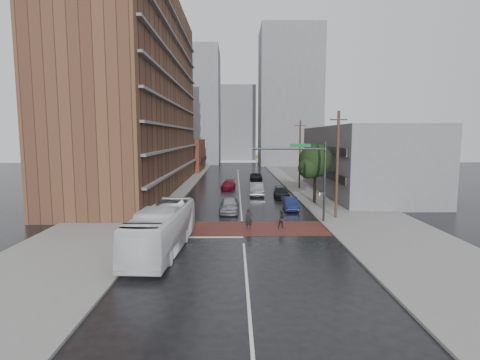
{
  "coord_description": "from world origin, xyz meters",
  "views": [
    {
      "loc": [
        -0.61,
        -30.22,
        7.69
      ],
      "look_at": [
        -0.14,
        5.62,
        3.5
      ],
      "focal_mm": 28.0,
      "sensor_mm": 36.0,
      "label": 1
    }
  ],
  "objects_px": {
    "pedestrian_b": "(282,219)",
    "car_travel_a": "(229,205)",
    "pedestrian_a": "(249,219)",
    "suv_travel": "(256,176)",
    "car_travel_b": "(257,189)",
    "car_parked_mid": "(282,193)",
    "transit_bus": "(162,229)",
    "car_parked_near": "(291,204)",
    "car_parked_far": "(281,192)",
    "car_travel_c": "(228,185)"
  },
  "relations": [
    {
      "from": "suv_travel",
      "to": "car_parked_near",
      "type": "bearing_deg",
      "value": -85.14
    },
    {
      "from": "transit_bus",
      "to": "car_travel_a",
      "type": "relative_size",
      "value": 2.34
    },
    {
      "from": "car_parked_mid",
      "to": "car_travel_c",
      "type": "bearing_deg",
      "value": 132.85
    },
    {
      "from": "car_travel_a",
      "to": "car_travel_c",
      "type": "bearing_deg",
      "value": 93.63
    },
    {
      "from": "transit_bus",
      "to": "car_parked_far",
      "type": "xyz_separation_m",
      "value": [
        10.7,
        22.36,
        -0.81
      ]
    },
    {
      "from": "car_parked_near",
      "to": "car_parked_far",
      "type": "height_order",
      "value": "car_parked_far"
    },
    {
      "from": "transit_bus",
      "to": "pedestrian_b",
      "type": "relative_size",
      "value": 7.12
    },
    {
      "from": "car_travel_a",
      "to": "car_parked_mid",
      "type": "xyz_separation_m",
      "value": [
        6.4,
        8.92,
        -0.15
      ]
    },
    {
      "from": "suv_travel",
      "to": "car_parked_mid",
      "type": "xyz_separation_m",
      "value": [
        2.11,
        -19.6,
        0.02
      ]
    },
    {
      "from": "car_travel_c",
      "to": "car_parked_mid",
      "type": "height_order",
      "value": "car_parked_mid"
    },
    {
      "from": "pedestrian_b",
      "to": "pedestrian_a",
      "type": "bearing_deg",
      "value": 172.53
    },
    {
      "from": "car_parked_near",
      "to": "car_parked_mid",
      "type": "xyz_separation_m",
      "value": [
        0.0,
        7.68,
        -0.01
      ]
    },
    {
      "from": "transit_bus",
      "to": "pedestrian_b",
      "type": "xyz_separation_m",
      "value": [
        8.82,
        6.18,
        -0.75
      ]
    },
    {
      "from": "pedestrian_b",
      "to": "car_travel_a",
      "type": "relative_size",
      "value": 0.33
    },
    {
      "from": "pedestrian_b",
      "to": "car_parked_far",
      "type": "height_order",
      "value": "pedestrian_b"
    },
    {
      "from": "transit_bus",
      "to": "car_travel_b",
      "type": "xyz_separation_m",
      "value": [
        7.68,
        23.71,
        -0.69
      ]
    },
    {
      "from": "car_parked_near",
      "to": "car_travel_c",
      "type": "bearing_deg",
      "value": 114.46
    },
    {
      "from": "transit_bus",
      "to": "car_parked_near",
      "type": "xyz_separation_m",
      "value": [
        10.7,
        14.01,
        -0.87
      ]
    },
    {
      "from": "pedestrian_a",
      "to": "car_parked_mid",
      "type": "bearing_deg",
      "value": 71.19
    },
    {
      "from": "transit_bus",
      "to": "suv_travel",
      "type": "xyz_separation_m",
      "value": [
        8.59,
        41.28,
        -0.9
      ]
    },
    {
      "from": "pedestrian_a",
      "to": "suv_travel",
      "type": "distance_m",
      "value": 35.34
    },
    {
      "from": "car_travel_a",
      "to": "transit_bus",
      "type": "bearing_deg",
      "value": -106.34
    },
    {
      "from": "car_travel_c",
      "to": "car_parked_mid",
      "type": "bearing_deg",
      "value": -41.78
    },
    {
      "from": "pedestrian_b",
      "to": "car_travel_b",
      "type": "distance_m",
      "value": 17.56
    },
    {
      "from": "transit_bus",
      "to": "car_travel_a",
      "type": "xyz_separation_m",
      "value": [
        4.3,
        12.76,
        -0.73
      ]
    },
    {
      "from": "car_parked_far",
      "to": "transit_bus",
      "type": "bearing_deg",
      "value": -114.93
    },
    {
      "from": "car_travel_a",
      "to": "car_parked_far",
      "type": "xyz_separation_m",
      "value": [
        6.4,
        9.6,
        -0.09
      ]
    },
    {
      "from": "car_travel_c",
      "to": "car_parked_far",
      "type": "relative_size",
      "value": 1.05
    },
    {
      "from": "car_travel_b",
      "to": "suv_travel",
      "type": "height_order",
      "value": "car_travel_b"
    },
    {
      "from": "car_travel_b",
      "to": "suv_travel",
      "type": "distance_m",
      "value": 17.6
    },
    {
      "from": "car_travel_a",
      "to": "car_travel_c",
      "type": "relative_size",
      "value": 1.07
    },
    {
      "from": "car_travel_c",
      "to": "car_travel_b",
      "type": "bearing_deg",
      "value": -49.76
    },
    {
      "from": "transit_bus",
      "to": "car_parked_mid",
      "type": "relative_size",
      "value": 2.45
    },
    {
      "from": "transit_bus",
      "to": "car_travel_a",
      "type": "distance_m",
      "value": 13.49
    },
    {
      "from": "pedestrian_a",
      "to": "car_travel_a",
      "type": "bearing_deg",
      "value": 102.31
    },
    {
      "from": "car_travel_a",
      "to": "car_parked_near",
      "type": "distance_m",
      "value": 6.53
    },
    {
      "from": "pedestrian_b",
      "to": "car_travel_c",
      "type": "bearing_deg",
      "value": 91.52
    },
    {
      "from": "pedestrian_a",
      "to": "pedestrian_b",
      "type": "relative_size",
      "value": 1.12
    },
    {
      "from": "pedestrian_a",
      "to": "suv_travel",
      "type": "bearing_deg",
      "value": 83.63
    },
    {
      "from": "car_travel_b",
      "to": "car_parked_mid",
      "type": "height_order",
      "value": "car_travel_b"
    },
    {
      "from": "car_travel_a",
      "to": "car_parked_far",
      "type": "bearing_deg",
      "value": 58.54
    },
    {
      "from": "car_parked_mid",
      "to": "suv_travel",
      "type": "bearing_deg",
      "value": 98.34
    },
    {
      "from": "car_travel_a",
      "to": "suv_travel",
      "type": "xyz_separation_m",
      "value": [
        4.29,
        28.52,
        -0.17
      ]
    },
    {
      "from": "car_parked_far",
      "to": "car_parked_mid",
      "type": "bearing_deg",
      "value": -89.36
    },
    {
      "from": "pedestrian_b",
      "to": "car_travel_a",
      "type": "distance_m",
      "value": 7.99
    },
    {
      "from": "transit_bus",
      "to": "car_travel_b",
      "type": "distance_m",
      "value": 24.93
    },
    {
      "from": "pedestrian_a",
      "to": "car_travel_a",
      "type": "xyz_separation_m",
      "value": [
        -1.74,
        6.73,
        -0.06
      ]
    },
    {
      "from": "transit_bus",
      "to": "car_parked_mid",
      "type": "distance_m",
      "value": 24.2
    },
    {
      "from": "car_travel_b",
      "to": "car_parked_far",
      "type": "xyz_separation_m",
      "value": [
        3.02,
        -1.34,
        -0.12
      ]
    },
    {
      "from": "car_travel_a",
      "to": "pedestrian_b",
      "type": "bearing_deg",
      "value": -53.24
    }
  ]
}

